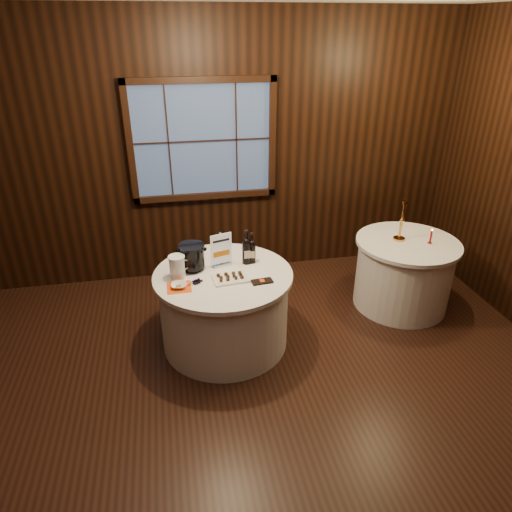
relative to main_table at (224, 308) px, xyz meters
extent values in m
plane|color=black|center=(0.00, -1.00, -0.39)|extent=(6.00, 6.00, 0.00)
cube|color=black|center=(0.00, 1.50, 1.11)|extent=(6.00, 0.02, 3.00)
cube|color=#3D5280|center=(0.00, 1.47, 1.26)|extent=(1.50, 0.01, 1.20)
cylinder|color=white|center=(0.00, 0.00, -0.02)|extent=(1.20, 1.20, 0.73)
cylinder|color=white|center=(0.00, 0.00, 0.36)|extent=(1.28, 1.28, 0.04)
cylinder|color=white|center=(2.00, 0.30, -0.02)|extent=(1.00, 1.00, 0.73)
cylinder|color=white|center=(2.00, 0.30, 0.36)|extent=(1.08, 1.08, 0.04)
cube|color=silver|center=(0.01, 0.16, 0.39)|extent=(0.20, 0.14, 0.02)
cube|color=silver|center=(0.01, 0.16, 0.56)|extent=(0.03, 0.02, 0.32)
cube|color=silver|center=(0.01, 0.15, 0.56)|extent=(0.20, 0.06, 0.30)
cylinder|color=black|center=(0.25, 0.16, 0.49)|extent=(0.08, 0.08, 0.22)
sphere|color=black|center=(0.25, 0.16, 0.60)|extent=(0.08, 0.08, 0.08)
cylinder|color=black|center=(0.25, 0.16, 0.66)|extent=(0.03, 0.03, 0.10)
cylinder|color=black|center=(0.25, 0.16, 0.71)|extent=(0.04, 0.04, 0.02)
cube|color=beige|center=(0.25, 0.11, 0.49)|extent=(0.06, 0.01, 0.08)
cylinder|color=black|center=(0.30, 0.16, 0.48)|extent=(0.07, 0.07, 0.20)
sphere|color=black|center=(0.30, 0.16, 0.58)|extent=(0.07, 0.07, 0.07)
cylinder|color=black|center=(0.30, 0.16, 0.63)|extent=(0.03, 0.03, 0.09)
cylinder|color=black|center=(0.30, 0.16, 0.68)|extent=(0.03, 0.03, 0.02)
cube|color=beige|center=(0.30, 0.12, 0.48)|extent=(0.05, 0.01, 0.07)
cylinder|color=black|center=(-0.27, 0.13, 0.40)|extent=(0.18, 0.18, 0.03)
cylinder|color=black|center=(-0.27, 0.13, 0.51)|extent=(0.23, 0.23, 0.20)
cylinder|color=black|center=(-0.27, 0.13, 0.62)|extent=(0.25, 0.25, 0.02)
cube|color=white|center=(0.05, -0.13, 0.39)|extent=(0.33, 0.24, 0.02)
cube|color=black|center=(0.32, -0.23, 0.39)|extent=(0.19, 0.11, 0.02)
cylinder|color=#392D15|center=(-0.30, -0.14, 0.40)|extent=(0.06, 0.03, 0.03)
cylinder|color=white|center=(-0.41, 0.00, 0.48)|extent=(0.14, 0.14, 0.20)
cylinder|color=white|center=(-0.41, 0.00, 0.59)|extent=(0.15, 0.15, 0.01)
torus|color=white|center=(-0.34, 0.00, 0.49)|extent=(0.10, 0.04, 0.10)
cube|color=#E54C13|center=(-0.41, -0.18, 0.38)|extent=(0.21, 0.21, 0.00)
imported|color=white|center=(-0.41, -0.18, 0.40)|extent=(0.14, 0.14, 0.03)
cylinder|color=#CF8B40|center=(1.92, 0.36, 0.39)|extent=(0.12, 0.12, 0.02)
cylinder|color=#CF8B40|center=(1.92, 0.36, 0.59)|extent=(0.03, 0.03, 0.38)
cylinder|color=#CF8B40|center=(1.92, 0.36, 0.80)|extent=(0.06, 0.06, 0.03)
cylinder|color=#CF8B40|center=(2.19, 0.20, 0.39)|extent=(0.05, 0.05, 0.01)
cylinder|color=#AA0D19|center=(2.19, 0.20, 0.46)|extent=(0.02, 0.02, 0.14)
sphere|color=#FFB23F|center=(2.19, 0.20, 0.54)|extent=(0.02, 0.02, 0.02)
camera|label=1|loc=(-0.42, -3.63, 2.41)|focal=32.00mm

